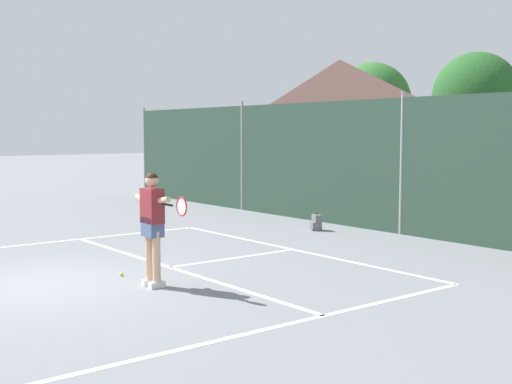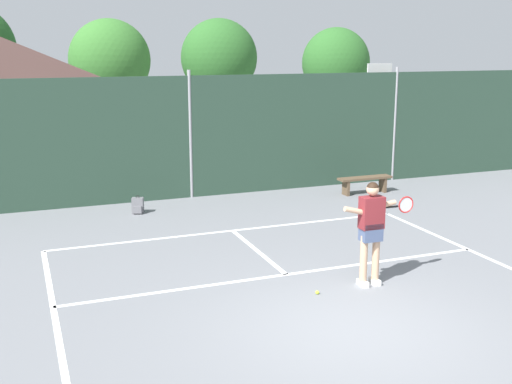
# 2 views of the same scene
# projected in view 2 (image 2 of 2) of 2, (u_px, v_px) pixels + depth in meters

# --- Properties ---
(ground_plane) EXTENTS (120.00, 120.00, 0.00)m
(ground_plane) POSITION_uv_depth(u_px,v_px,m) (354.00, 330.00, 9.29)
(ground_plane) COLOR slate
(court_markings) EXTENTS (8.30, 11.10, 0.01)m
(court_markings) POSITION_uv_depth(u_px,v_px,m) (333.00, 313.00, 9.88)
(court_markings) COLOR white
(court_markings) RESTS_ON ground
(chainlink_fence) EXTENTS (26.09, 0.09, 3.48)m
(chainlink_fence) POSITION_uv_depth(u_px,v_px,m) (190.00, 138.00, 17.09)
(chainlink_fence) COLOR #284233
(chainlink_fence) RESTS_ON ground
(basketball_hoop) EXTENTS (0.90, 0.67, 3.55)m
(basketball_hoop) POSITION_uv_depth(u_px,v_px,m) (378.00, 102.00, 20.73)
(basketball_hoop) COLOR yellow
(basketball_hoop) RESTS_ON ground
(treeline_backdrop) EXTENTS (26.26, 3.57, 5.90)m
(treeline_backdrop) POSITION_uv_depth(u_px,v_px,m) (78.00, 56.00, 26.86)
(treeline_backdrop) COLOR brown
(treeline_backdrop) RESTS_ON ground
(tennis_player) EXTENTS (1.44, 0.26, 1.85)m
(tennis_player) POSITION_uv_depth(u_px,v_px,m) (372.00, 224.00, 10.79)
(tennis_player) COLOR silver
(tennis_player) RESTS_ON ground
(tennis_ball) EXTENTS (0.07, 0.07, 0.07)m
(tennis_ball) POSITION_uv_depth(u_px,v_px,m) (317.00, 292.00, 10.62)
(tennis_ball) COLOR #CCE033
(tennis_ball) RESTS_ON ground
(backpack_grey) EXTENTS (0.33, 0.31, 0.46)m
(backpack_grey) POSITION_uv_depth(u_px,v_px,m) (138.00, 206.00, 15.72)
(backpack_grey) COLOR slate
(backpack_grey) RESTS_ON ground
(courtside_bench) EXTENTS (1.60, 0.36, 0.48)m
(courtside_bench) POSITION_uv_depth(u_px,v_px,m) (365.00, 181.00, 17.82)
(courtside_bench) COLOR brown
(courtside_bench) RESTS_ON ground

